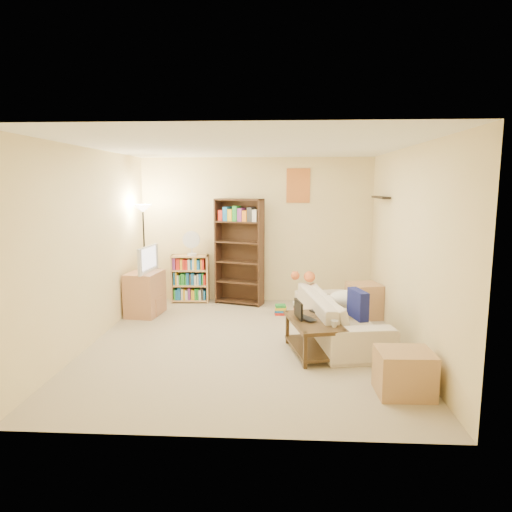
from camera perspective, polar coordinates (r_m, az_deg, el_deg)
name	(u,v)px	position (r m, az deg, el deg)	size (l,w,h in m)	color
room	(247,218)	(5.71, -1.17, 4.73)	(4.50, 4.54, 2.52)	tan
sofa	(339,316)	(6.26, 10.33, -7.35)	(1.14, 2.16, 0.60)	beige
navy_pillow	(358,304)	(5.81, 12.61, -5.90)	(0.40, 0.12, 0.36)	navy
cream_blanket	(349,299)	(6.30, 11.55, -5.28)	(0.55, 0.40, 0.24)	white
tabby_cat	(307,277)	(6.85, 6.39, -2.57)	(0.48, 0.23, 0.16)	orange
coffee_table	(314,332)	(5.63, 7.23, -9.42)	(0.73, 1.05, 0.42)	#412F19
laptop	(309,318)	(5.63, 6.68, -7.71)	(0.33, 0.36, 0.02)	black
laptop_screen	(298,309)	(5.56, 5.33, -6.66)	(0.01, 0.32, 0.21)	white
mug	(334,324)	(5.35, 9.76, -8.35)	(0.09, 0.09, 0.08)	white
tv_remote	(315,312)	(5.91, 7.35, -6.92)	(0.05, 0.17, 0.02)	black
tv_stand	(145,293)	(7.42, -13.69, -4.56)	(0.46, 0.64, 0.68)	tan
television	(144,259)	(7.31, -13.85, -0.39)	(0.18, 0.72, 0.41)	black
tall_bookshelf	(239,249)	(7.75, -2.11, 0.87)	(0.86, 0.49, 1.81)	#3A2116
short_bookshelf	(190,279)	(8.05, -8.22, -2.82)	(0.66, 0.29, 0.83)	tan
desk_fan	(192,242)	(7.89, -8.06, 1.71)	(0.29, 0.17, 0.43)	white
floor_lamp	(143,226)	(7.63, -13.90, 3.66)	(0.29, 0.29, 1.72)	black
side_table	(364,301)	(7.27, 13.32, -5.45)	(0.46, 0.46, 0.53)	tan
end_cabinet	(404,373)	(4.82, 18.04, -13.69)	(0.53, 0.44, 0.44)	tan
book_stacks	(291,309)	(7.29, 4.39, -6.60)	(0.49, 0.18, 0.20)	red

